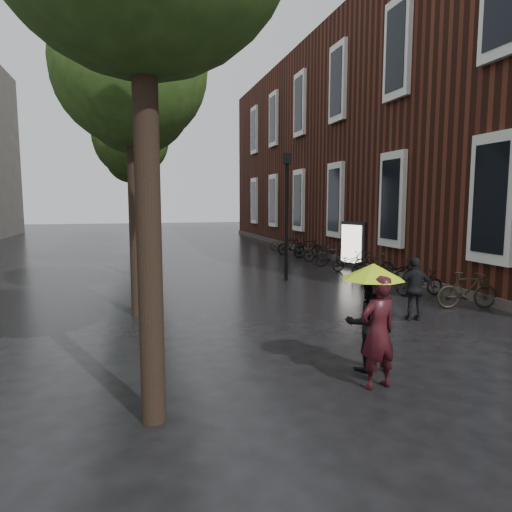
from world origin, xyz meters
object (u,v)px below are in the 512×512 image
object	(u,v)px
person_burgundy	(378,332)
parked_bicycles	(343,259)
person_black	(368,323)
pedestrian_walking	(415,289)
lamp_post	(287,204)
ad_lightbox	(354,245)

from	to	relation	value
person_burgundy	parked_bicycles	xyz separation A→B (m)	(5.15, 11.71, -0.42)
person_black	pedestrian_walking	distance (m)	3.91
person_black	pedestrian_walking	bearing A→B (deg)	-128.46
person_burgundy	lamp_post	world-z (taller)	lamp_post
person_burgundy	ad_lightbox	bearing A→B (deg)	-125.57
person_black	parked_bicycles	size ratio (longest dim) A/B	0.10
lamp_post	parked_bicycles	bearing A→B (deg)	31.40
parked_bicycles	lamp_post	bearing A→B (deg)	-148.60
person_burgundy	person_black	distance (m)	0.76
ad_lightbox	lamp_post	xyz separation A→B (m)	(-3.98, -2.31, 1.80)
ad_lightbox	lamp_post	world-z (taller)	lamp_post
parked_bicycles	ad_lightbox	size ratio (longest dim) A/B	8.05
pedestrian_walking	lamp_post	size ratio (longest dim) A/B	0.34
pedestrian_walking	lamp_post	world-z (taller)	lamp_post
pedestrian_walking	parked_bicycles	world-z (taller)	pedestrian_walking
person_black	parked_bicycles	xyz separation A→B (m)	(4.91, 10.99, -0.36)
parked_bicycles	lamp_post	distance (m)	4.51
pedestrian_walking	ad_lightbox	bearing A→B (deg)	-90.58
person_black	ad_lightbox	bearing A→B (deg)	-108.96
person_burgundy	ad_lightbox	distance (m)	13.36
person_black	lamp_post	distance (m)	9.35
parked_bicycles	ad_lightbox	xyz separation A→B (m)	(0.70, 0.31, 0.55)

